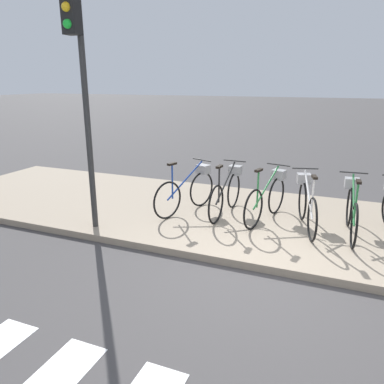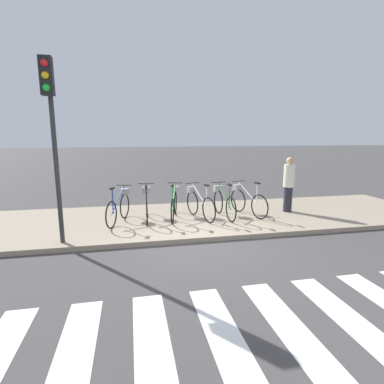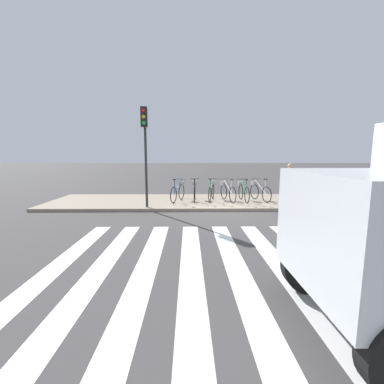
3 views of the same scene
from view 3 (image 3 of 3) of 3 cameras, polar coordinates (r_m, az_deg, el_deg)
The scene contains 11 objects.
ground_plane at distance 10.27m, azimuth 7.12°, elevation -4.32°, with size 120.00×120.00×0.00m, color #423F3F.
sidewalk at distance 12.08m, azimuth 5.91°, elevation -2.11°, with size 15.53×3.75×0.12m.
road_crosswalk at distance 4.59m, azimuth 18.39°, elevation -21.19°, with size 8.55×8.00×0.01m.
parked_bicycle_0 at distance 11.79m, azimuth -3.05°, elevation 0.21°, with size 0.68×1.63×1.05m.
parked_bicycle_1 at distance 11.92m, azimuth 0.60°, elevation 0.31°, with size 0.46×1.71×1.05m.
parked_bicycle_2 at distance 11.94m, azimuth 4.41°, elevation 0.30°, with size 0.55×1.68×1.05m.
parked_bicycle_3 at distance 11.90m, azimuth 7.84°, elevation 0.22°, with size 0.60×1.66×1.05m.
parked_bicycle_4 at distance 12.01m, azimuth 11.32°, elevation 0.20°, with size 0.46×1.71×1.05m.
parked_bicycle_5 at distance 12.28m, azimuth 14.72°, elevation 0.27°, with size 0.65×1.64×1.05m.
pedestrian at distance 12.76m, azimuth 20.85°, elevation 2.33°, with size 0.34×0.34×1.72m.
traffic_light at distance 10.33m, azimuth -10.44°, elevation 11.95°, with size 0.24×0.40×3.91m.
Camera 3 is at (-1.40, -9.93, 2.23)m, focal length 24.00 mm.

